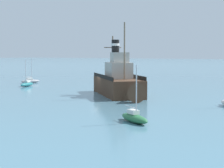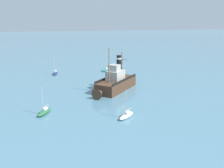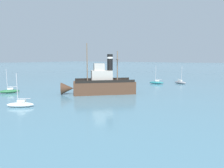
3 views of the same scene
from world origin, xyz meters
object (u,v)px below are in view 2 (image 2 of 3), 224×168
at_px(sailboat_white, 126,115).
at_px(sailboat_green, 44,112).
at_px(old_tugboat, 115,83).
at_px(sailboat_teal, 106,70).
at_px(sailboat_navy, 55,73).
at_px(sailboat_grey, 119,67).

height_order(sailboat_white, sailboat_green, same).
relative_size(old_tugboat, sailboat_teal, 2.58).
distance_m(sailboat_teal, sailboat_navy, 15.64).
bearing_deg(sailboat_grey, sailboat_white, 73.98).
relative_size(sailboat_white, sailboat_green, 1.00).
height_order(sailboat_white, sailboat_teal, same).
bearing_deg(sailboat_green, sailboat_navy, -96.51).
height_order(old_tugboat, sailboat_grey, old_tugboat).
bearing_deg(sailboat_white, sailboat_teal, -99.84).
xyz_separation_m(sailboat_grey, sailboat_navy, (20.93, 3.94, 0.00)).
bearing_deg(sailboat_navy, sailboat_green, 83.49).
distance_m(sailboat_white, sailboat_teal, 36.60).
bearing_deg(sailboat_white, sailboat_green, -22.84).
relative_size(sailboat_teal, sailboat_green, 1.00).
distance_m(old_tugboat, sailboat_grey, 26.23).
height_order(old_tugboat, sailboat_navy, old_tugboat).
xyz_separation_m(sailboat_grey, sailboat_teal, (5.29, 4.11, 0.00)).
height_order(sailboat_green, sailboat_navy, same).
bearing_deg(sailboat_grey, sailboat_navy, 10.66).
distance_m(old_tugboat, sailboat_white, 15.81).
xyz_separation_m(sailboat_white, sailboat_green, (12.90, -5.43, 0.00)).
height_order(sailboat_teal, sailboat_green, same).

